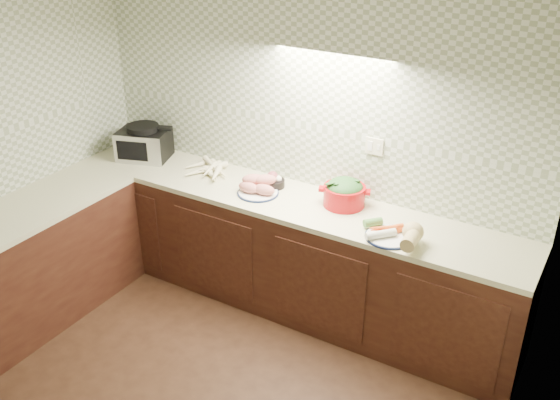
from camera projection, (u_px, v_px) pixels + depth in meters
The scene contains 8 objects.
room at pixel (132, 184), 3.08m from camera, with size 3.60×3.60×2.60m.
counter at pixel (145, 276), 4.45m from camera, with size 3.60×3.60×0.90m.
toaster_oven at pixel (144, 143), 5.16m from camera, with size 0.48×0.43×0.29m.
parsnip_pile at pixel (206, 171), 4.91m from camera, with size 0.42×0.39×0.07m.
sweet_potato_plate at pixel (258, 187), 4.60m from camera, with size 0.31×0.31×0.14m.
onion_bowl at pixel (274, 181), 4.71m from camera, with size 0.16×0.16×0.12m.
dutch_oven at pixel (344, 192), 4.41m from camera, with size 0.39×0.39×0.21m.
veg_plate at pixel (400, 233), 4.00m from camera, with size 0.44×0.32×0.15m.
Camera 1 is at (2.05, -2.01, 2.96)m, focal length 40.00 mm.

